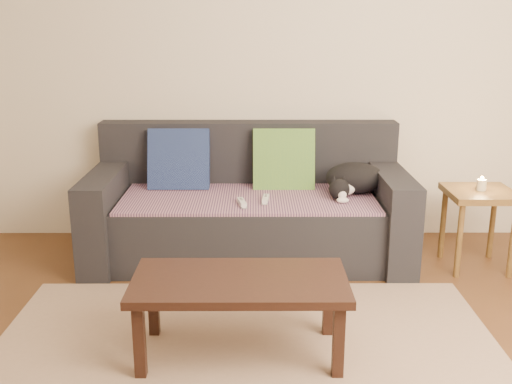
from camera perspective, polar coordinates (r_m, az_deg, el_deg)
back_wall at (r=4.31m, az=-0.71°, el=12.58°), size 4.50×0.04×2.60m
sofa at (r=4.07m, az=-0.72°, el=-1.84°), size 2.10×0.94×0.87m
throw_blanket at (r=3.95m, az=-0.74°, el=-0.57°), size 1.66×0.74×0.02m
cushion_navy at (r=4.18m, az=-7.33°, el=3.07°), size 0.42×0.23×0.43m
cushion_green at (r=4.15m, az=2.65°, el=3.09°), size 0.42×0.20×0.44m
cat at (r=4.04m, az=9.30°, el=1.22°), size 0.49×0.46×0.21m
wii_remote_a at (r=3.76m, az=-1.35°, el=-1.02°), size 0.07×0.15×0.03m
wii_remote_b at (r=3.83m, az=0.92°, el=-0.68°), size 0.05×0.15×0.03m
side_table at (r=4.08m, az=20.51°, el=-1.08°), size 0.42×0.42×0.52m
candle at (r=4.04m, az=20.68°, el=0.66°), size 0.06×0.06×0.09m
rug at (r=2.90m, az=-0.96°, el=-16.21°), size 2.50×1.80×0.01m
coffee_table at (r=2.83m, az=-1.56°, el=-9.15°), size 1.00×0.50×0.40m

